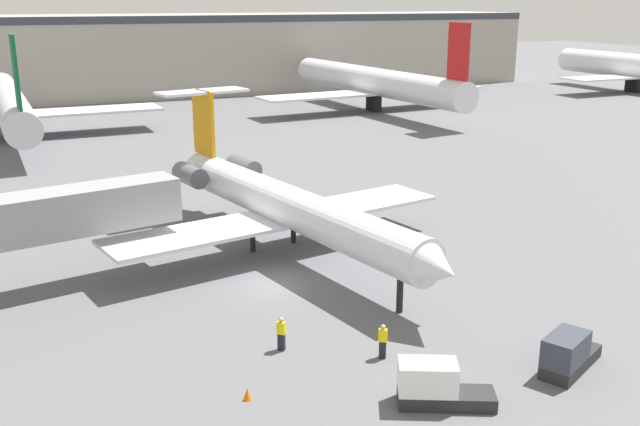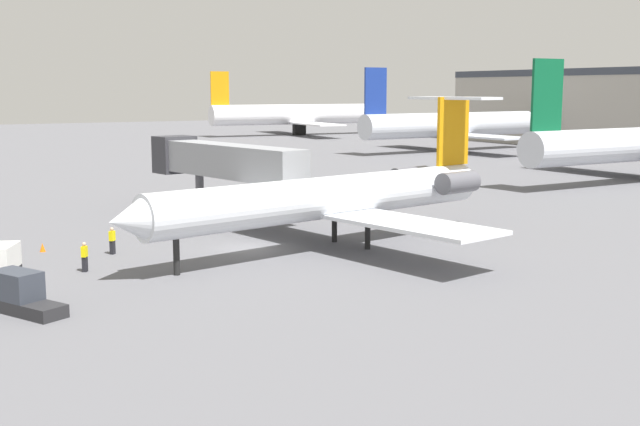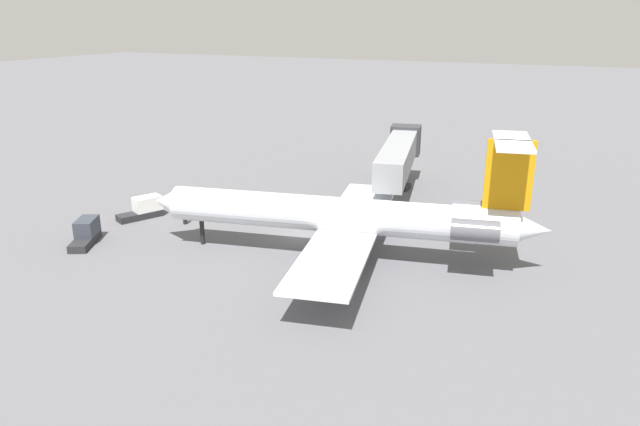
% 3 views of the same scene
% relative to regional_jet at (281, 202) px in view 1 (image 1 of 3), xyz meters
% --- Properties ---
extents(ground_plane, '(400.00, 400.00, 0.10)m').
position_rel_regional_jet_xyz_m(ground_plane, '(-2.68, -5.22, -3.45)').
color(ground_plane, '#5B5B60').
extents(regional_jet, '(24.06, 29.96, 9.57)m').
position_rel_regional_jet_xyz_m(regional_jet, '(0.00, 0.00, 0.00)').
color(regional_jet, silver).
rests_on(regional_jet, ground_plane).
extents(ground_crew_marshaller, '(0.48, 0.44, 1.69)m').
position_rel_regional_jet_xyz_m(ground_crew_marshaller, '(-1.01, -15.91, -2.55)').
color(ground_crew_marshaller, black).
rests_on(ground_crew_marshaller, ground_plane).
extents(ground_crew_loader, '(0.47, 0.46, 1.69)m').
position_rel_regional_jet_xyz_m(ground_crew_loader, '(-5.06, -13.28, -2.55)').
color(ground_crew_loader, black).
rests_on(ground_crew_loader, ground_plane).
extents(baggage_tug_lead, '(4.20, 3.04, 1.90)m').
position_rel_regional_jet_xyz_m(baggage_tug_lead, '(5.98, -20.39, -2.56)').
color(baggage_tug_lead, '#262628').
rests_on(baggage_tug_lead, ground_plane).
extents(baggage_tug_trailing, '(4.21, 3.02, 1.90)m').
position_rel_regional_jet_xyz_m(baggage_tug_trailing, '(-0.96, -20.39, -2.56)').
color(baggage_tug_trailing, '#262628').
rests_on(baggage_tug_trailing, ground_plane).
extents(traffic_cone_near, '(0.36, 0.36, 0.55)m').
position_rel_regional_jet_xyz_m(traffic_cone_near, '(-7.96, -16.93, -3.13)').
color(traffic_cone_near, orange).
rests_on(traffic_cone_near, ground_plane).
extents(terminal_building, '(165.88, 20.98, 13.57)m').
position_rel_regional_jet_xyz_m(terminal_building, '(-2.68, 88.58, 3.40)').
color(terminal_building, '#9E998E').
rests_on(terminal_building, ground_plane).
extents(parked_airliner_centre, '(35.39, 42.02, 13.04)m').
position_rel_regional_jet_xyz_m(parked_airliner_centre, '(-15.02, 50.99, 0.71)').
color(parked_airliner_centre, silver).
rests_on(parked_airliner_centre, ground_plane).
extents(parked_airliner_east_mid, '(36.43, 43.14, 13.40)m').
position_rel_regional_jet_xyz_m(parked_airliner_east_mid, '(35.21, 53.67, 0.89)').
color(parked_airliner_east_mid, silver).
rests_on(parked_airliner_east_mid, ground_plane).
extents(parked_airliner_east_end, '(29.21, 34.74, 13.74)m').
position_rel_regional_jet_xyz_m(parked_airliner_east_end, '(89.10, 55.61, 1.07)').
color(parked_airliner_east_end, white).
rests_on(parked_airliner_east_end, ground_plane).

